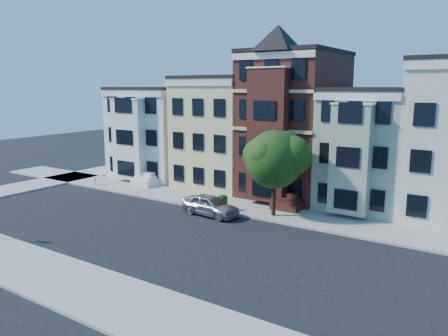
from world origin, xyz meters
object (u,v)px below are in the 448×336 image
Objects in this scene: parked_car at (210,205)px; fire_hydrant at (95,181)px; newspaper_box at (223,203)px; street_tree at (274,163)px.

parked_car reaches higher than fire_hydrant.
newspaper_box reaches higher than fire_hydrant.
fire_hydrant is at bearing -178.94° from street_tree.
street_tree is 19.16m from fire_hydrant.
street_tree is at bearing 1.06° from fire_hydrant.
parked_car is 3.96× the size of newspaper_box.
newspaper_box is 15.06m from fire_hydrant.
street_tree reaches higher than fire_hydrant.
newspaper_box is (0.31, 1.25, -0.05)m from parked_car.
newspaper_box is at bearing -2.04° from fire_hydrant.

